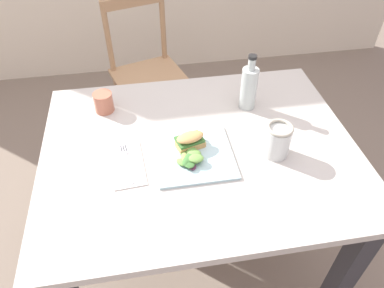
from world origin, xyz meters
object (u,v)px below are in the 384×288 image
object	(u,v)px
dining_table	(199,172)
fork_on_napkin	(127,160)
plate_lunch	(194,155)
bottle_cold_brew	(249,90)
chair_wooden_far	(148,74)
sandwich_half_front	(190,140)
cup_extra_side	(104,102)
mason_jar_iced_tea	(277,142)

from	to	relation	value
dining_table	fork_on_napkin	bearing A→B (deg)	-172.99
plate_lunch	bottle_cold_brew	world-z (taller)	bottle_cold_brew
dining_table	bottle_cold_brew	world-z (taller)	bottle_cold_brew
chair_wooden_far	plate_lunch	size ratio (longest dim) A/B	3.29
chair_wooden_far	fork_on_napkin	xyz separation A→B (m)	(-0.12, -1.00, 0.30)
sandwich_half_front	cup_extra_side	bearing A→B (deg)	137.90
fork_on_napkin	bottle_cold_brew	world-z (taller)	bottle_cold_brew
sandwich_half_front	plate_lunch	bearing A→B (deg)	-80.87
sandwich_half_front	cup_extra_side	world-z (taller)	cup_extra_side
mason_jar_iced_tea	plate_lunch	bearing A→B (deg)	173.48
dining_table	plate_lunch	xyz separation A→B (m)	(-0.03, -0.04, 0.14)
chair_wooden_far	fork_on_napkin	size ratio (longest dim) A/B	4.68
fork_on_napkin	cup_extra_side	world-z (taller)	cup_extra_side
bottle_cold_brew	cup_extra_side	world-z (taller)	bottle_cold_brew
sandwich_half_front	dining_table	bearing A→B (deg)	5.39
bottle_cold_brew	dining_table	bearing A→B (deg)	-138.66
fork_on_napkin	cup_extra_side	distance (m)	0.31
chair_wooden_far	sandwich_half_front	world-z (taller)	chair_wooden_far
plate_lunch	cup_extra_side	size ratio (longest dim) A/B	3.32
chair_wooden_far	cup_extra_side	distance (m)	0.80
chair_wooden_far	mason_jar_iced_tea	size ratio (longest dim) A/B	7.11
mason_jar_iced_tea	cup_extra_side	distance (m)	0.68
sandwich_half_front	mason_jar_iced_tea	world-z (taller)	mason_jar_iced_tea
chair_wooden_far	plate_lunch	distance (m)	1.06
chair_wooden_far	bottle_cold_brew	xyz separation A→B (m)	(0.36, -0.77, 0.37)
dining_table	bottle_cold_brew	size ratio (longest dim) A/B	4.86
dining_table	chair_wooden_far	distance (m)	0.99
plate_lunch	bottle_cold_brew	size ratio (longest dim) A/B	1.16
dining_table	plate_lunch	bearing A→B (deg)	-123.14
fork_on_napkin	dining_table	bearing A→B (deg)	7.01
dining_table	mason_jar_iced_tea	bearing A→B (deg)	-16.84
dining_table	plate_lunch	distance (m)	0.15
dining_table	fork_on_napkin	world-z (taller)	fork_on_napkin
dining_table	bottle_cold_brew	bearing A→B (deg)	41.34
dining_table	mason_jar_iced_tea	world-z (taller)	mason_jar_iced_tea
mason_jar_iced_tea	cup_extra_side	xyz separation A→B (m)	(-0.58, 0.34, -0.02)
dining_table	chair_wooden_far	bearing A→B (deg)	98.02
fork_on_napkin	bottle_cold_brew	bearing A→B (deg)	25.49
cup_extra_side	dining_table	bearing A→B (deg)	-38.59
cup_extra_side	bottle_cold_brew	bearing A→B (deg)	-6.76
bottle_cold_brew	chair_wooden_far	bearing A→B (deg)	115.25
plate_lunch	fork_on_napkin	size ratio (longest dim) A/B	1.42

